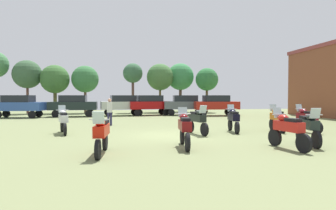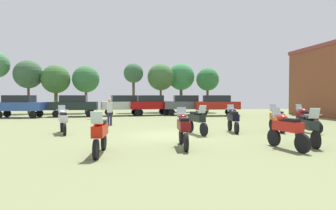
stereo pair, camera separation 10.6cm
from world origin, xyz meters
The scene contains 24 objects.
ground_plane centered at (0.00, 0.00, 0.01)m, with size 44.00×52.00×0.02m.
motorcycle_1 centered at (-3.11, -4.27, 0.74)m, with size 0.62×2.18×1.46m.
motorcycle_2 centered at (7.23, 0.07, 0.74)m, with size 0.63×2.11×1.48m.
motorcycle_3 centered at (-0.15, -3.38, 0.75)m, with size 0.62×2.25×1.49m.
motorcycle_4 centered at (3.49, -4.28, 0.75)m, with size 0.67×2.12×1.49m.
motorcycle_5 centered at (1.26, 0.14, 0.75)m, with size 0.74×2.11×1.48m.
motorcycle_6 centered at (3.40, 0.72, 0.74)m, with size 0.64×2.11×1.46m.
motorcycle_7 centered at (-5.47, 1.41, 0.73)m, with size 0.83×2.10×1.44m.
motorcycle_8 centered at (4.70, -3.70, 0.75)m, with size 0.71×2.09×1.49m.
motorcycle_11 centered at (5.84, 0.60, 0.74)m, with size 0.65×2.11×1.46m.
car_1 centered at (-2.48, 14.67, 1.19)m, with size 4.54×2.48×2.00m.
car_2 centered at (-11.65, 13.23, 1.19)m, with size 4.47×2.26×2.00m.
car_3 centered at (6.52, 13.14, 1.19)m, with size 4.33×1.87×2.00m.
car_4 centered at (3.71, 14.44, 1.19)m, with size 4.42×2.10×2.00m.
car_5 centered at (-7.11, 13.99, 1.19)m, with size 4.33×1.87×2.00m.
car_6 centered at (0.17, 14.81, 1.19)m, with size 4.56×2.55×2.00m.
person_1 centered at (-3.32, 5.11, 1.06)m, with size 0.37×0.37×1.77m.
tree_1 centered at (-12.89, 19.54, 4.31)m, with size 3.09×3.09×5.86m.
tree_2 centered at (-10.00, 19.52, 3.80)m, with size 3.15×3.15×5.39m.
tree_4 centered at (4.53, 21.09, 4.31)m, with size 3.32×3.32×5.98m.
tree_5 centered at (7.40, 19.27, 3.91)m, with size 2.70×2.70×5.27m.
tree_6 centered at (-6.79, 19.86, 3.86)m, with size 3.05×3.05×5.39m.
tree_7 centered at (-1.38, 19.76, 4.54)m, with size 2.28×2.28×5.74m.
tree_9 centered at (1.89, 20.33, 4.21)m, with size 3.20×3.20×5.81m.
Camera 2 is at (-2.26, -13.82, 1.94)m, focal length 30.53 mm.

